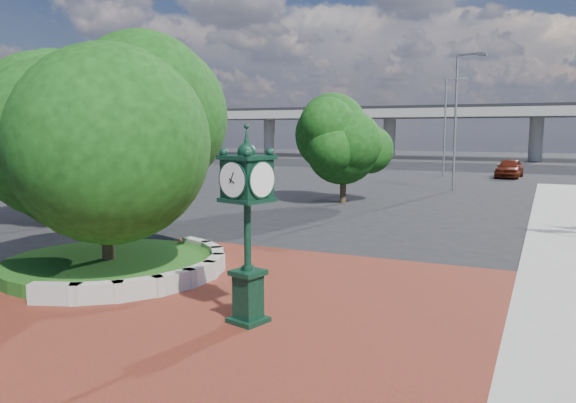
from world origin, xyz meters
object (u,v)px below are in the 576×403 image
Objects in this scene: post_clock at (247,218)px; street_lamp_far at (447,119)px; street_lamp_near at (459,112)px; parked_car at (510,168)px.

street_lamp_far is (-2.67, 41.79, 2.81)m from post_clock.
post_clock is 0.46× the size of street_lamp_near.
post_clock is 0.48× the size of street_lamp_far.
street_lamp_near is (0.02, 29.67, 3.09)m from post_clock.
street_lamp_far reaches higher than post_clock.
street_lamp_near is at bearing 89.97° from post_clock.
parked_car is at bearing 9.36° from street_lamp_far.
street_lamp_near is (-2.65, -13.00, 4.58)m from parked_car.
parked_car is (2.67, 42.67, -1.49)m from post_clock.
street_lamp_near is at bearing -97.23° from parked_car.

